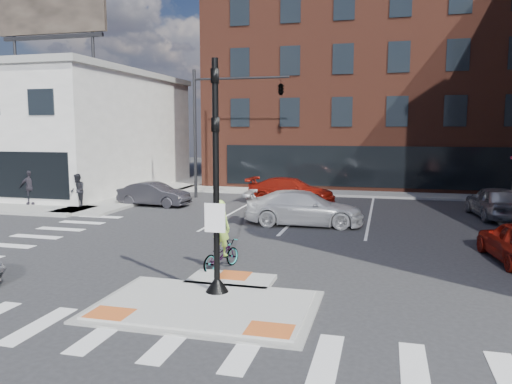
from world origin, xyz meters
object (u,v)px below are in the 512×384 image
(white_pickup, at_px, (304,208))
(pedestrian_b, at_px, (30,187))
(bg_car_silver, at_px, (495,202))
(pedestrian_a, at_px, (78,190))
(cyclist, at_px, (221,246))
(bg_car_dark, at_px, (154,194))
(bg_car_red, at_px, (291,191))

(white_pickup, height_order, pedestrian_b, pedestrian_b)
(bg_car_silver, distance_m, pedestrian_a, 21.60)
(bg_car_silver, xyz_separation_m, cyclist, (-10.13, -11.92, -0.06))
(bg_car_silver, xyz_separation_m, pedestrian_a, (-21.43, -2.72, 0.24))
(cyclist, height_order, pedestrian_b, cyclist)
(pedestrian_a, bearing_deg, pedestrian_b, -143.44)
(white_pickup, height_order, pedestrian_a, pedestrian_a)
(pedestrian_b, bearing_deg, bg_car_dark, -0.44)
(bg_car_silver, distance_m, bg_car_red, 10.81)
(pedestrian_b, bearing_deg, white_pickup, -23.25)
(pedestrian_a, bearing_deg, bg_car_silver, 43.78)
(white_pickup, xyz_separation_m, bg_car_red, (-1.78, 6.34, -0.03))
(white_pickup, bearing_deg, bg_car_silver, -69.52)
(white_pickup, bearing_deg, bg_car_dark, 64.92)
(cyclist, bearing_deg, bg_car_red, -69.70)
(bg_car_silver, relative_size, pedestrian_b, 2.46)
(white_pickup, bearing_deg, bg_car_red, 11.33)
(white_pickup, bearing_deg, cyclist, 166.02)
(cyclist, distance_m, pedestrian_b, 17.04)
(bg_car_dark, bearing_deg, bg_car_silver, -84.12)
(white_pickup, relative_size, cyclist, 2.44)
(bg_car_red, height_order, cyclist, cyclist)
(bg_car_red, bearing_deg, bg_car_silver, -97.71)
(white_pickup, bearing_deg, pedestrian_b, 80.73)
(pedestrian_b, bearing_deg, pedestrian_a, -18.32)
(bg_car_silver, height_order, pedestrian_a, pedestrian_a)
(bg_car_dark, xyz_separation_m, pedestrian_b, (-6.53, -2.11, 0.44))
(bg_car_silver, bearing_deg, bg_car_dark, -4.79)
(white_pickup, bearing_deg, pedestrian_a, 79.56)
(pedestrian_b, bearing_deg, bg_car_silver, -11.98)
(white_pickup, height_order, bg_car_red, white_pickup)
(bg_car_dark, relative_size, pedestrian_a, 2.28)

